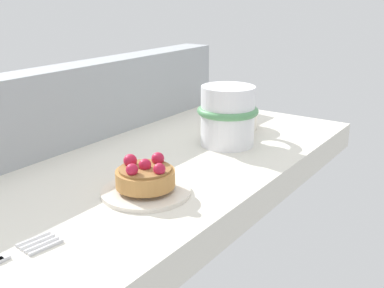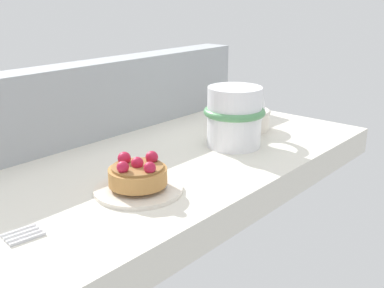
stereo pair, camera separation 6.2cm
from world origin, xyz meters
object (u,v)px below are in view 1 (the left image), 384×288
dessert_plate (146,190)px  coffee_mug (229,115)px  raspberry_tart (145,175)px  sugar_bowl (233,117)px

dessert_plate → coffee_mug: (21.15, 1.60, 4.06)cm
dessert_plate → coffee_mug: coffee_mug is taller
dessert_plate → raspberry_tart: raspberry_tart is taller
dessert_plate → raspberry_tart: (0.01, 0.02, 1.80)cm
dessert_plate → coffee_mug: bearing=4.3°
dessert_plate → sugar_bowl: bearing=10.4°
raspberry_tart → sugar_bowl: 29.66cm
raspberry_tart → sugar_bowl: size_ratio=0.81×
dessert_plate → raspberry_tart: 1.80cm
raspberry_tart → coffee_mug: size_ratio=0.54×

